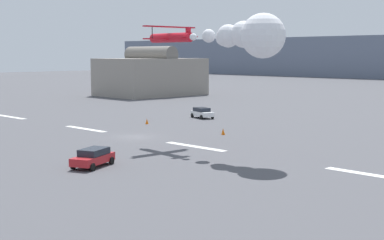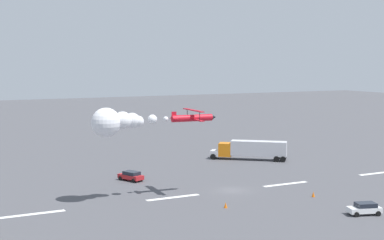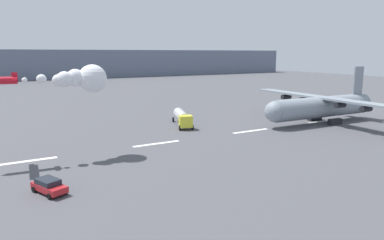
{
  "view_description": "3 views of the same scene",
  "coord_description": "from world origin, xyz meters",
  "views": [
    {
      "loc": [
        49.13,
        -40.33,
        9.32
      ],
      "look_at": [
        10.21,
        -1.09,
        2.85
      ],
      "focal_mm": 52.94,
      "sensor_mm": 36.0,
      "label": 1
    },
    {
      "loc": [
        42.99,
        70.97,
        18.87
      ],
      "look_at": [
        6.47,
        -0.36,
        10.69
      ],
      "focal_mm": 53.64,
      "sensor_mm": 36.0,
      "label": 2
    },
    {
      "loc": [
        6.47,
        -50.99,
        14.34
      ],
      "look_at": [
        35.39,
        0.0,
        3.28
      ],
      "focal_mm": 33.2,
      "sensor_mm": 36.0,
      "label": 3
    }
  ],
  "objects": [
    {
      "name": "traffic_cone_far",
      "position": [
        6.0,
        8.28,
        0.38
      ],
      "size": [
        0.44,
        0.44,
        0.75
      ],
      "primitive_type": "cone",
      "color": "orange",
      "rests_on": "ground"
    },
    {
      "name": "runway_stripe_6",
      "position": [
        28.84,
        0.0,
        0.01
      ],
      "size": [
        8.0,
        0.9,
        0.01
      ],
      "primitive_type": "cube",
      "color": "white",
      "rests_on": "ground"
    },
    {
      "name": "semi_truck_orange",
      "position": [
        -16.89,
        -20.93,
        2.13
      ],
      "size": [
        12.94,
        11.48,
        3.7
      ],
      "color": "silver",
      "rests_on": "ground"
    },
    {
      "name": "traffic_cone_near",
      "position": [
        -7.98,
        8.69,
        0.38
      ],
      "size": [
        0.44,
        0.44,
        0.75
      ],
      "primitive_type": "cone",
      "color": "orange",
      "rests_on": "ground"
    },
    {
      "name": "ground_plane",
      "position": [
        0.0,
        0.0,
        0.0
      ],
      "size": [
        440.0,
        440.0,
        0.0
      ],
      "primitive_type": "plane",
      "color": "#4C4C51",
      "rests_on": "ground"
    },
    {
      "name": "runway_stripe_4",
      "position": [
        -9.61,
        0.0,
        0.01
      ],
      "size": [
        8.0,
        0.9,
        0.01
      ],
      "primitive_type": "cube",
      "color": "white",
      "rests_on": "ground"
    },
    {
      "name": "followme_car_yellow",
      "position": [
        10.75,
        -13.29,
        0.81
      ],
      "size": [
        3.3,
        4.64,
        1.52
      ],
      "color": "#B21E23",
      "rests_on": "ground"
    },
    {
      "name": "stunt_biplane_red",
      "position": [
        17.37,
        -1.07,
        10.89
      ],
      "size": [
        18.08,
        6.47,
        3.91
      ],
      "color": "red"
    },
    {
      "name": "runway_stripe_3",
      "position": [
        -28.84,
        0.0,
        0.01
      ],
      "size": [
        8.0,
        0.9,
        0.01
      ],
      "primitive_type": "cube",
      "color": "white",
      "rests_on": "ground"
    },
    {
      "name": "runway_stripe_5",
      "position": [
        9.61,
        0.0,
        0.01
      ],
      "size": [
        8.0,
        0.9,
        0.01
      ],
      "primitive_type": "cube",
      "color": "white",
      "rests_on": "ground"
    },
    {
      "name": "airport_staff_sedan",
      "position": [
        -7.61,
        18.99,
        0.81
      ],
      "size": [
        4.4,
        2.96,
        1.52
      ],
      "color": "white",
      "rests_on": "ground"
    }
  ]
}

